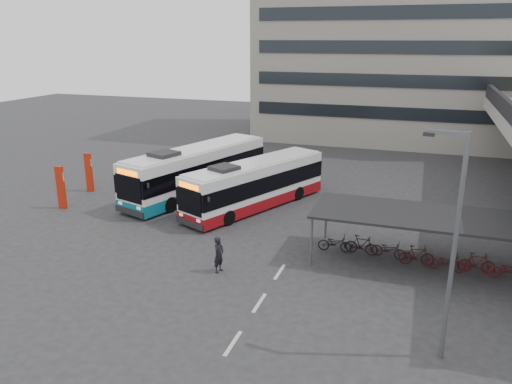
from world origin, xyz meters
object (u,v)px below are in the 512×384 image
(bus_teal, at_px, (197,171))
(pedestrian, at_px, (219,255))
(bus_main, at_px, (255,185))
(lamp_post, at_px, (452,236))

(bus_teal, distance_m, pedestrian, 12.31)
(bus_main, xyz_separation_m, pedestrian, (1.40, -9.36, -0.64))
(pedestrian, relative_size, lamp_post, 0.22)
(pedestrian, bearing_deg, lamp_post, -100.40)
(bus_teal, bearing_deg, pedestrian, -42.61)
(bus_teal, xyz_separation_m, lamp_post, (15.72, -14.24, 2.81))
(bus_main, bearing_deg, pedestrian, -57.17)
(bus_main, distance_m, pedestrian, 9.48)
(bus_teal, relative_size, lamp_post, 1.56)
(bus_main, height_order, lamp_post, lamp_post)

